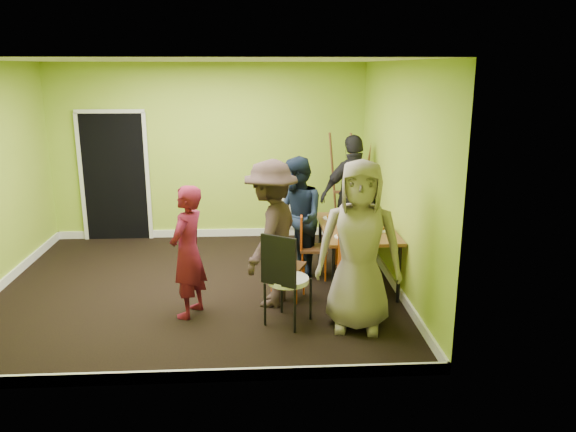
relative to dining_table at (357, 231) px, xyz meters
name	(u,v)px	position (x,y,z in m)	size (l,w,h in m)	color
ground	(199,287)	(-2.03, -0.09, -0.70)	(5.00, 5.00, 0.00)	black
room_walls	(194,212)	(-2.06, -0.05, 0.29)	(5.04, 4.54, 2.82)	#99C031
dining_table	(357,231)	(0.00, 0.00, 0.00)	(0.90, 1.50, 0.75)	black
chair_left_far	(309,242)	(-0.60, 0.21, -0.21)	(0.40, 0.39, 0.86)	#E55715
chair_left_near	(282,259)	(-0.98, -0.45, -0.20)	(0.47, 0.47, 0.87)	#E55715
chair_back_end	(357,205)	(0.17, 0.94, 0.11)	(0.64, 0.68, 1.14)	#E55715
chair_front_end	(356,266)	(-0.19, -1.01, -0.11)	(0.49, 0.50, 1.04)	#E55715
chair_bentwood	(285,275)	(-0.99, -1.22, -0.12)	(0.56, 0.56, 1.05)	black
easel	(349,189)	(0.17, 1.64, 0.19)	(0.71, 0.67, 1.78)	brown
plate_near_left	(332,218)	(-0.27, 0.41, 0.06)	(0.24, 0.24, 0.01)	white
plate_near_right	(343,237)	(-0.25, -0.45, 0.06)	(0.21, 0.21, 0.01)	white
plate_far_back	(354,214)	(0.07, 0.63, 0.06)	(0.23, 0.23, 0.01)	white
plate_far_front	(362,238)	(-0.04, -0.53, 0.06)	(0.26, 0.26, 0.01)	white
plate_wall_back	(378,221)	(0.31, 0.22, 0.06)	(0.22, 0.22, 0.01)	white
plate_wall_front	(378,230)	(0.24, -0.18, 0.06)	(0.27, 0.27, 0.01)	white
thermos	(353,217)	(-0.05, 0.04, 0.18)	(0.08, 0.08, 0.24)	white
blue_bottle	(378,224)	(0.21, -0.28, 0.16)	(0.08, 0.08, 0.22)	blue
orange_bottle	(356,221)	(0.01, 0.12, 0.09)	(0.04, 0.04, 0.07)	#E55715
glass_mid	(346,220)	(-0.12, 0.14, 0.11)	(0.06, 0.06, 0.10)	black
glass_back	(360,213)	(0.12, 0.46, 0.11)	(0.06, 0.06, 0.11)	black
glass_front	(374,234)	(0.12, -0.49, 0.10)	(0.06, 0.06, 0.10)	black
cup_a	(345,226)	(-0.18, -0.15, 0.11)	(0.13, 0.13, 0.10)	white
cup_b	(372,221)	(0.22, 0.12, 0.10)	(0.09, 0.09, 0.09)	white
person_standing	(188,252)	(-2.04, -0.89, 0.05)	(0.55, 0.36, 1.50)	maroon
person_left_far	(297,218)	(-0.75, 0.26, 0.11)	(0.78, 0.61, 1.61)	black
person_left_near	(271,234)	(-1.11, -0.62, 0.17)	(1.11, 0.64, 1.72)	#322321
person_back_end	(354,196)	(0.15, 1.16, 0.20)	(1.05, 0.44, 1.78)	black
person_front_end	(359,246)	(-0.21, -1.31, 0.22)	(0.89, 0.58, 1.83)	gray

